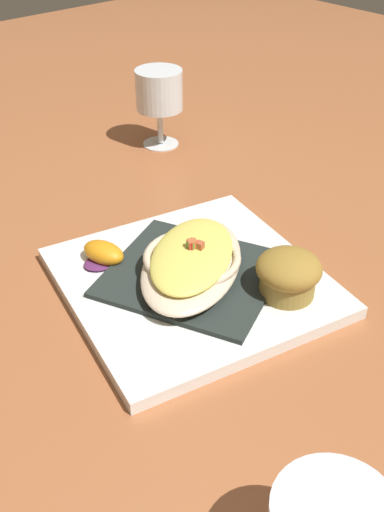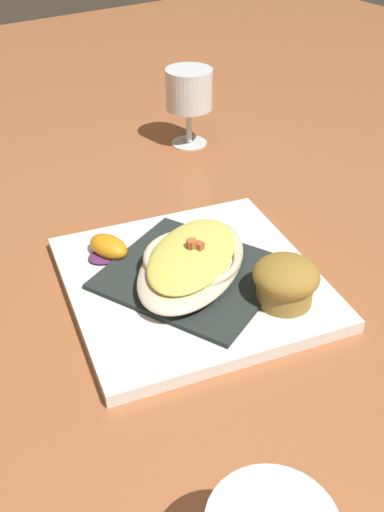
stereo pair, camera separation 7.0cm
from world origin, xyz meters
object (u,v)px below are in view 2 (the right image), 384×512
muffin (286,281)px  orange_garnish (108,248)px  square_plate (192,282)px  stemmed_glass (189,93)px  gratin_dish (192,260)px

muffin → orange_garnish: (0.12, -0.19, -0.02)m
square_plate → stemmed_glass: stemmed_glass is taller
gratin_dish → muffin: (-0.06, 0.10, 0.00)m
stemmed_glass → orange_garnish: bearing=40.5°
gratin_dish → stemmed_glass: bearing=-123.6°
gratin_dish → stemmed_glass: (-0.23, -0.34, 0.05)m
muffin → gratin_dish: bearing=-57.6°
muffin → orange_garnish: size_ratio=1.17×
orange_garnish → gratin_dish: bearing=122.9°
gratin_dish → square_plate: bearing=-76.0°
gratin_dish → orange_garnish: bearing=-57.1°
orange_garnish → stemmed_glass: 0.38m
square_plate → muffin: 0.12m
muffin → square_plate: bearing=-57.6°
square_plate → gratin_dish: 0.03m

